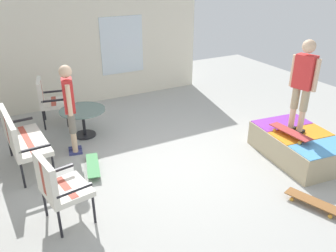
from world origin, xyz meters
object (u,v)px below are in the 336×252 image
(patio_chair_near_house, at_px, (47,98))
(skateboard_by_bench, at_px, (93,166))
(person_skater, at_px, (303,81))
(patio_table, at_px, (83,117))
(skate_ramp, at_px, (301,145))
(patio_bench, at_px, (19,136))
(skateboard_spare, at_px, (313,202))
(person_watching, at_px, (69,104))
(patio_chair_by_wall, at_px, (57,185))
(skateboard_on_ramp, at_px, (290,132))

(patio_chair_near_house, bearing_deg, skateboard_by_bench, -173.60)
(person_skater, bearing_deg, patio_table, 50.39)
(skate_ramp, bearing_deg, patio_bench, 66.60)
(skate_ramp, relative_size, skateboard_spare, 2.28)
(patio_bench, relative_size, patio_table, 1.43)
(patio_chair_near_house, distance_m, person_watching, 1.53)
(patio_chair_near_house, relative_size, skateboard_spare, 1.24)
(skateboard_by_bench, distance_m, skateboard_spare, 3.51)
(patio_table, distance_m, skateboard_by_bench, 1.41)
(patio_chair_by_wall, relative_size, patio_table, 1.13)
(patio_table, height_order, person_skater, person_skater)
(patio_bench, height_order, skateboard_by_bench, patio_bench)
(patio_chair_near_house, height_order, skateboard_on_ramp, patio_chair_near_house)
(person_skater, distance_m, skateboard_on_ramp, 0.89)
(skate_ramp, relative_size, person_watching, 1.13)
(skate_ramp, xyz_separation_m, patio_table, (2.69, 3.19, 0.17))
(person_watching, xyz_separation_m, skateboard_by_bench, (-0.77, -0.10, -0.88))
(patio_chair_by_wall, relative_size, person_skater, 0.63)
(patio_chair_near_house, distance_m, skateboard_on_ramp, 4.92)
(person_watching, distance_m, skateboard_spare, 4.24)
(person_watching, xyz_separation_m, person_skater, (-1.99, -3.46, 0.46))
(patio_chair_by_wall, height_order, skateboard_on_ramp, patio_chair_by_wall)
(patio_chair_by_wall, relative_size, person_watching, 0.62)
(skateboard_spare, bearing_deg, patio_chair_near_house, 30.36)
(patio_bench, distance_m, person_watching, 0.99)
(patio_bench, relative_size, patio_chair_near_house, 1.26)
(skate_ramp, height_order, patio_chair_near_house, patio_chair_near_house)
(patio_chair_near_house, distance_m, patio_table, 1.05)
(patio_bench, bearing_deg, patio_chair_by_wall, -171.38)
(patio_bench, distance_m, skateboard_by_bench, 1.29)
(patio_chair_by_wall, distance_m, skateboard_on_ramp, 3.90)
(person_skater, bearing_deg, patio_chair_by_wall, 88.22)
(skateboard_spare, bearing_deg, skateboard_on_ramp, -28.86)
(patio_chair_by_wall, xyz_separation_m, skateboard_spare, (-1.37, -3.26, -0.53))
(patio_table, distance_m, skateboard_on_ramp, 3.94)
(skate_ramp, height_order, skateboard_on_ramp, skateboard_on_ramp)
(patio_chair_near_house, relative_size, patio_chair_by_wall, 1.00)
(skate_ramp, height_order, patio_bench, patio_bench)
(patio_bench, xyz_separation_m, skateboard_by_bench, (-0.59, -1.01, -0.53))
(patio_chair_near_house, height_order, person_skater, person_skater)
(patio_bench, height_order, skateboard_on_ramp, patio_bench)
(skateboard_by_bench, relative_size, skateboard_on_ramp, 1.02)
(skateboard_by_bench, bearing_deg, skate_ramp, -111.19)
(skate_ramp, relative_size, patio_chair_by_wall, 1.84)
(patio_table, distance_m, skateboard_spare, 4.44)
(patio_chair_near_house, relative_size, skateboard_on_ramp, 1.26)
(skate_ramp, relative_size, skateboard_on_ramp, 2.32)
(patio_bench, relative_size, person_watching, 0.78)
(patio_chair_by_wall, distance_m, skateboard_by_bench, 1.43)
(patio_table, relative_size, skateboard_on_ramp, 1.11)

